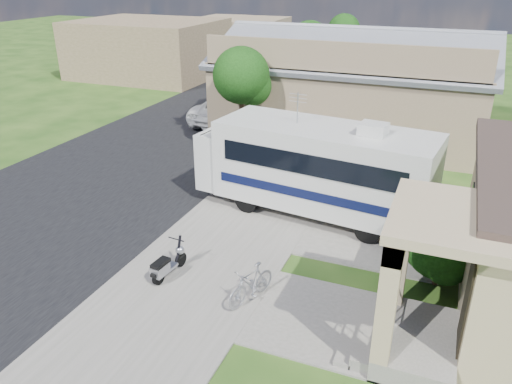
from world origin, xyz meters
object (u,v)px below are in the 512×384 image
at_px(bicycle, 251,286).
at_px(pickup_truck, 234,108).
at_px(scooter, 167,265).
at_px(garden_hose, 380,317).
at_px(shrub, 445,241).
at_px(motorhome, 315,166).
at_px(van, 275,80).

height_order(bicycle, pickup_truck, pickup_truck).
distance_m(scooter, pickup_truck, 14.61).
distance_m(scooter, garden_hose, 5.50).
bearing_deg(shrub, motorhome, 146.55).
bearing_deg(pickup_truck, scooter, 113.90).
distance_m(bicycle, van, 22.54).
relative_size(motorhome, pickup_truck, 1.41).
bearing_deg(shrub, scooter, -159.79).
bearing_deg(garden_hose, pickup_truck, 125.90).
bearing_deg(scooter, pickup_truck, 112.96).
height_order(motorhome, shrub, motorhome).
relative_size(pickup_truck, van, 1.00).
relative_size(shrub, scooter, 1.77).
bearing_deg(motorhome, shrub, -26.24).
xyz_separation_m(van, garden_hose, (10.26, -20.90, -0.73)).
bearing_deg(bicycle, garden_hose, 28.11).
relative_size(bicycle, garden_hose, 3.90).
xyz_separation_m(bicycle, garden_hose, (3.05, 0.46, -0.38)).
xyz_separation_m(motorhome, scooter, (-2.47, -5.18, -1.27)).
height_order(shrub, scooter, shrub).
distance_m(shrub, van, 21.99).
bearing_deg(scooter, van, 108.26).
height_order(pickup_truck, garden_hose, pickup_truck).
height_order(scooter, garden_hose, scooter).
height_order(shrub, van, shrub).
relative_size(shrub, pickup_truck, 0.44).
relative_size(bicycle, van, 0.28).
bearing_deg(bicycle, shrub, 50.91).
height_order(scooter, pickup_truck, pickup_truck).
xyz_separation_m(bicycle, van, (-7.21, 21.36, 0.35)).
bearing_deg(van, bicycle, -70.74).
relative_size(motorhome, van, 1.40).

